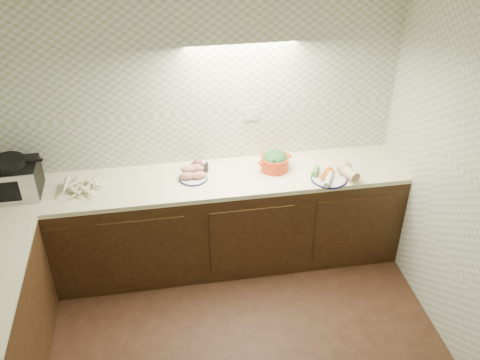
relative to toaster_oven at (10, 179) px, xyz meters
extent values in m
cube|color=white|center=(1.42, -1.53, 1.53)|extent=(3.60, 3.60, 0.05)
cube|color=#9AA986|center=(1.42, 0.25, 0.26)|extent=(3.60, 0.05, 2.60)
cube|color=#BCB397|center=(1.97, 0.26, 0.28)|extent=(0.13, 0.01, 0.12)
cube|color=black|center=(1.42, -0.03, -0.61)|extent=(3.60, 0.60, 0.86)
cube|color=#FBF7C3|center=(1.42, -0.03, -0.16)|extent=(3.60, 0.60, 0.04)
cube|color=black|center=(0.00, 0.01, -0.01)|extent=(0.44, 0.33, 0.26)
cube|color=#B4B3B9|center=(0.00, -0.16, -0.01)|extent=(0.44, 0.01, 0.26)
cube|color=black|center=(0.00, -0.16, -0.01)|extent=(0.28, 0.01, 0.18)
cylinder|color=black|center=(0.00, 0.01, 0.14)|extent=(0.29, 0.29, 0.05)
cone|color=beige|center=(0.58, -0.08, -0.13)|extent=(0.13, 0.17, 0.04)
cone|color=beige|center=(0.57, 0.00, -0.12)|extent=(0.18, 0.18, 0.04)
cone|color=beige|center=(0.50, -0.01, -0.13)|extent=(0.07, 0.19, 0.04)
cone|color=beige|center=(0.63, -0.12, -0.13)|extent=(0.10, 0.17, 0.04)
cone|color=beige|center=(0.53, -0.10, -0.12)|extent=(0.19, 0.17, 0.04)
cone|color=beige|center=(0.58, -0.09, -0.12)|extent=(0.05, 0.19, 0.04)
cone|color=beige|center=(0.55, -0.10, -0.12)|extent=(0.11, 0.18, 0.04)
cone|color=beige|center=(0.54, -0.05, -0.10)|extent=(0.10, 0.20, 0.04)
cone|color=beige|center=(0.52, -0.05, -0.10)|extent=(0.18, 0.16, 0.04)
cone|color=beige|center=(0.47, -0.04, -0.11)|extent=(0.11, 0.20, 0.04)
cylinder|color=#131144|center=(1.43, -0.01, -0.14)|extent=(0.24, 0.24, 0.01)
cylinder|color=silver|center=(1.43, -0.01, -0.14)|extent=(0.23, 0.23, 0.02)
ellipsoid|color=tan|center=(1.38, -0.03, -0.10)|extent=(0.14, 0.08, 0.06)
ellipsoid|color=tan|center=(1.47, -0.04, -0.10)|extent=(0.14, 0.08, 0.06)
ellipsoid|color=tan|center=(1.42, 0.03, -0.10)|extent=(0.14, 0.08, 0.06)
ellipsoid|color=tan|center=(1.39, 0.01, -0.06)|extent=(0.14, 0.08, 0.06)
ellipsoid|color=tan|center=(1.46, 0.02, -0.06)|extent=(0.14, 0.08, 0.06)
cylinder|color=black|center=(1.49, 0.11, -0.12)|extent=(0.15, 0.15, 0.06)
sphere|color=maroon|center=(1.48, 0.11, -0.07)|extent=(0.08, 0.08, 0.08)
sphere|color=beige|center=(1.52, 0.12, -0.08)|extent=(0.05, 0.05, 0.05)
cylinder|color=red|center=(2.13, 0.02, -0.08)|extent=(0.30, 0.30, 0.12)
cube|color=red|center=(2.00, -0.02, -0.05)|extent=(0.04, 0.06, 0.02)
cube|color=red|center=(2.25, 0.07, -0.05)|extent=(0.04, 0.06, 0.02)
ellipsoid|color=#2E6428|center=(2.13, 0.02, -0.04)|extent=(0.21, 0.21, 0.12)
cylinder|color=#131144|center=(2.54, -0.21, -0.14)|extent=(0.30, 0.30, 0.01)
cylinder|color=silver|center=(2.54, -0.21, -0.14)|extent=(0.29, 0.29, 0.02)
cone|color=#CE6218|center=(2.50, -0.18, -0.11)|extent=(0.11, 0.17, 0.03)
cone|color=#CE6218|center=(2.48, -0.20, -0.11)|extent=(0.13, 0.16, 0.03)
cone|color=#CE6218|center=(2.51, -0.17, -0.11)|extent=(0.13, 0.16, 0.03)
cone|color=#CE6218|center=(2.51, -0.20, -0.09)|extent=(0.11, 0.17, 0.03)
cone|color=#CE6218|center=(2.50, -0.20, -0.09)|extent=(0.09, 0.17, 0.03)
cone|color=#CE6218|center=(2.49, -0.19, -0.09)|extent=(0.14, 0.15, 0.03)
cylinder|color=silver|center=(2.51, -0.26, -0.11)|extent=(0.13, 0.19, 0.05)
cylinder|color=#528738|center=(2.44, -0.13, -0.11)|extent=(0.10, 0.13, 0.05)
camera|label=1|loc=(1.20, -3.74, 2.28)|focal=40.00mm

